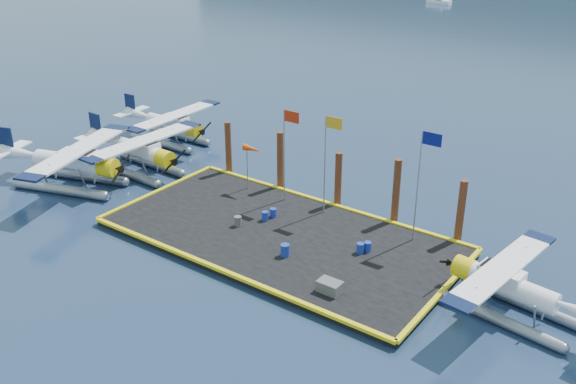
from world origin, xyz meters
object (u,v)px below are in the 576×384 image
object	(u,v)px
drum_5	(273,213)
flagpole_blue	(422,171)
seaplane_a	(74,165)
drum_0	(265,216)
piling_3	(396,193)
flagpole_yellow	(328,150)
flagpole_red	(287,142)
windsock	(252,150)
seaplane_d	(507,288)
drum_4	(368,247)
drum_2	(360,248)
piling_2	(338,181)
piling_0	(228,149)
piling_4	(461,213)
seaplane_c	(172,126)
crate	(330,287)
piling_1	(280,162)
drum_1	(285,250)
drum_3	(238,221)
seaplane_b	(141,153)

from	to	relation	value
drum_5	flagpole_blue	bearing A→B (deg)	15.73
seaplane_a	flagpole_blue	distance (m)	23.29
drum_0	flagpole_blue	world-z (taller)	flagpole_blue
piling_3	flagpole_yellow	bearing A→B (deg)	-157.15
flagpole_red	windsock	size ratio (longest dim) A/B	1.92
seaplane_d	drum_4	xyz separation A→B (m)	(-7.80, 0.70, -0.70)
drum_2	piling_2	world-z (taller)	piling_2
seaplane_a	piling_0	xyz separation A→B (m)	(7.09, 7.66, 0.36)
drum_2	piling_4	size ratio (longest dim) A/B	0.15
seaplane_c	crate	distance (m)	24.66
drum_4	piling_1	bearing A→B (deg)	154.99
seaplane_c	drum_5	size ratio (longest dim) A/B	16.77
crate	flagpole_blue	xyz separation A→B (m)	(1.17, 7.18, 3.99)
windsock	drum_1	bearing A→B (deg)	-40.10
drum_3	crate	bearing A→B (deg)	-18.45
flagpole_yellow	piling_4	distance (m)	8.35
seaplane_b	piling_4	distance (m)	22.58
crate	piling_1	bearing A→B (deg)	137.32
seaplane_a	seaplane_c	distance (m)	10.06
drum_5	flagpole_blue	distance (m)	9.52
seaplane_a	crate	world-z (taller)	seaplane_a
piling_1	piling_2	xyz separation A→B (m)	(4.50, 0.00, -0.20)
seaplane_c	drum_5	xyz separation A→B (m)	(14.84, -6.31, -0.77)
piling_2	piling_4	distance (m)	8.00
flagpole_yellow	drum_0	bearing A→B (deg)	-129.16
piling_0	piling_2	distance (m)	9.00
drum_0	piling_3	bearing A→B (deg)	36.37
piling_0	drum_5	bearing A→B (deg)	-29.77
drum_4	piling_1	distance (m)	10.10
seaplane_d	drum_1	world-z (taller)	seaplane_d
drum_1	piling_3	xyz separation A→B (m)	(2.80, 7.27, 1.41)
crate	drum_0	bearing A→B (deg)	150.00
drum_2	flagpole_red	world-z (taller)	flagpole_red
drum_2	flagpole_blue	size ratio (longest dim) A/B	0.09
seaplane_b	windsock	xyz separation A→B (m)	(8.81, 1.69, 1.70)
seaplane_b	drum_0	distance (m)	12.20
drum_1	piling_2	world-z (taller)	piling_2
piling_2	windsock	bearing A→B (deg)	-163.85
piling_0	piling_1	distance (m)	4.50
seaplane_d	drum_5	xyz separation A→B (m)	(-14.48, 0.99, -0.71)
drum_0	piling_2	xyz separation A→B (m)	(2.23, 4.59, 1.21)
crate	piling_4	size ratio (longest dim) A/B	0.29
crate	flagpole_red	distance (m)	11.24
flagpole_yellow	flagpole_blue	world-z (taller)	flagpole_blue
piling_4	drum_2	bearing A→B (deg)	-128.50
flagpole_red	flagpole_blue	world-z (taller)	flagpole_blue
flagpole_red	seaplane_d	bearing A→B (deg)	-12.39
drum_1	piling_0	size ratio (longest dim) A/B	0.17
crate	piling_0	distance (m)	16.60
seaplane_b	flagpole_red	world-z (taller)	flagpole_red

